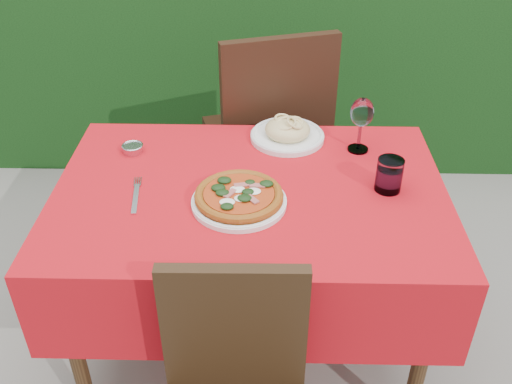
{
  "coord_description": "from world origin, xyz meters",
  "views": [
    {
      "loc": [
        0.05,
        -1.51,
        1.78
      ],
      "look_at": [
        0.02,
        -0.05,
        0.77
      ],
      "focal_mm": 40.0,
      "sensor_mm": 36.0,
      "label": 1
    }
  ],
  "objects_px": {
    "steel_ramekin": "(133,149)",
    "wine_glass": "(362,114)",
    "pasta_plate": "(287,132)",
    "pizza_plate": "(239,198)",
    "fork": "(136,199)",
    "water_glass": "(389,176)",
    "chair_far": "(270,129)"
  },
  "relations": [
    {
      "from": "pizza_plate",
      "to": "wine_glass",
      "type": "relative_size",
      "value": 1.58
    },
    {
      "from": "chair_far",
      "to": "water_glass",
      "type": "distance_m",
      "value": 0.79
    },
    {
      "from": "wine_glass",
      "to": "fork",
      "type": "bearing_deg",
      "value": -156.13
    },
    {
      "from": "chair_far",
      "to": "steel_ramekin",
      "type": "height_order",
      "value": "chair_far"
    },
    {
      "from": "pasta_plate",
      "to": "fork",
      "type": "distance_m",
      "value": 0.62
    },
    {
      "from": "pasta_plate",
      "to": "fork",
      "type": "height_order",
      "value": "pasta_plate"
    },
    {
      "from": "wine_glass",
      "to": "chair_far",
      "type": "bearing_deg",
      "value": 126.34
    },
    {
      "from": "wine_glass",
      "to": "water_glass",
      "type": "bearing_deg",
      "value": -75.79
    },
    {
      "from": "pasta_plate",
      "to": "steel_ramekin",
      "type": "xyz_separation_m",
      "value": [
        -0.55,
        -0.11,
        -0.01
      ]
    },
    {
      "from": "water_glass",
      "to": "wine_glass",
      "type": "relative_size",
      "value": 0.55
    },
    {
      "from": "pasta_plate",
      "to": "water_glass",
      "type": "relative_size",
      "value": 2.47
    },
    {
      "from": "chair_far",
      "to": "fork",
      "type": "distance_m",
      "value": 0.87
    },
    {
      "from": "wine_glass",
      "to": "steel_ramekin",
      "type": "relative_size",
      "value": 2.87
    },
    {
      "from": "wine_glass",
      "to": "steel_ramekin",
      "type": "distance_m",
      "value": 0.81
    },
    {
      "from": "wine_glass",
      "to": "fork",
      "type": "distance_m",
      "value": 0.81
    },
    {
      "from": "chair_far",
      "to": "pizza_plate",
      "type": "bearing_deg",
      "value": 65.58
    },
    {
      "from": "pizza_plate",
      "to": "fork",
      "type": "xyz_separation_m",
      "value": [
        -0.32,
        0.02,
        -0.02
      ]
    },
    {
      "from": "water_glass",
      "to": "fork",
      "type": "bearing_deg",
      "value": -174.55
    },
    {
      "from": "steel_ramekin",
      "to": "wine_glass",
      "type": "bearing_deg",
      "value": 2.41
    },
    {
      "from": "water_glass",
      "to": "steel_ramekin",
      "type": "distance_m",
      "value": 0.89
    },
    {
      "from": "fork",
      "to": "water_glass",
      "type": "bearing_deg",
      "value": -1.63
    },
    {
      "from": "pizza_plate",
      "to": "steel_ramekin",
      "type": "bearing_deg",
      "value": 141.78
    },
    {
      "from": "chair_far",
      "to": "pasta_plate",
      "type": "distance_m",
      "value": 0.4
    },
    {
      "from": "pizza_plate",
      "to": "steel_ramekin",
      "type": "relative_size",
      "value": 4.53
    },
    {
      "from": "water_glass",
      "to": "chair_far",
      "type": "bearing_deg",
      "value": 119.13
    },
    {
      "from": "wine_glass",
      "to": "steel_ramekin",
      "type": "bearing_deg",
      "value": -177.59
    },
    {
      "from": "pizza_plate",
      "to": "wine_glass",
      "type": "distance_m",
      "value": 0.54
    },
    {
      "from": "wine_glass",
      "to": "steel_ramekin",
      "type": "height_order",
      "value": "wine_glass"
    },
    {
      "from": "chair_far",
      "to": "fork",
      "type": "xyz_separation_m",
      "value": [
        -0.42,
        -0.75,
        0.15
      ]
    },
    {
      "from": "pizza_plate",
      "to": "fork",
      "type": "bearing_deg",
      "value": 176.97
    },
    {
      "from": "chair_far",
      "to": "steel_ramekin",
      "type": "bearing_deg",
      "value": 25.96
    },
    {
      "from": "pasta_plate",
      "to": "wine_glass",
      "type": "distance_m",
      "value": 0.28
    }
  ]
}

